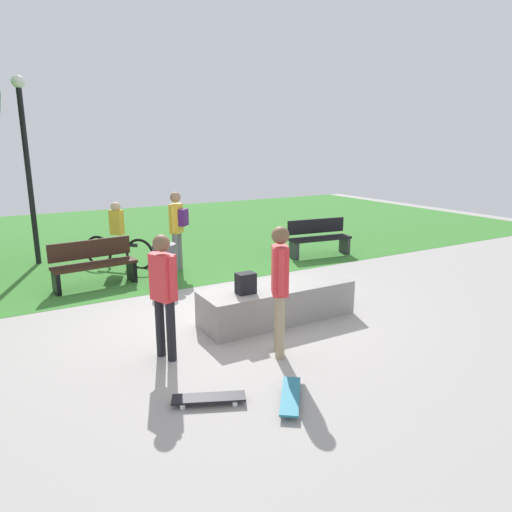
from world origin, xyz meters
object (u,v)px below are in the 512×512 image
object	(u,v)px
cyclist_on_bicycle	(118,240)
skateboard_spare	(209,398)
skateboard_by_ledge	(290,396)
lamp_post	(26,153)
skater_performing_trick	(280,281)
backpack_on_ledge	(246,283)
skater_watching	(163,288)
trash_bin	(165,266)
concrete_ledge	(277,303)
park_bench_by_oak	(319,237)
park_bench_near_lamppost	(93,263)
pedestrian_with_backpack	(177,224)

from	to	relation	value
cyclist_on_bicycle	skateboard_spare	bearing A→B (deg)	-95.29
skateboard_by_ledge	lamp_post	distance (m)	8.54
skater_performing_trick	cyclist_on_bicycle	bearing A→B (deg)	97.41
lamp_post	cyclist_on_bicycle	xyz separation A→B (m)	(1.60, -1.24, -1.92)
skater_performing_trick	skateboard_spare	size ratio (longest dim) A/B	2.15
backpack_on_ledge	cyclist_on_bicycle	bearing A→B (deg)	99.81
skater_watching	skater_performing_trick	bearing A→B (deg)	-25.66
lamp_post	trash_bin	world-z (taller)	lamp_post
lamp_post	cyclist_on_bicycle	world-z (taller)	lamp_post
skater_performing_trick	skater_watching	size ratio (longest dim) A/B	1.05
skateboard_by_ledge	skateboard_spare	size ratio (longest dim) A/B	0.94
skateboard_by_ledge	concrete_ledge	bearing A→B (deg)	60.96
skater_watching	trash_bin	xyz separation A→B (m)	(1.02, 3.01, -0.54)
skateboard_spare	cyclist_on_bicycle	xyz separation A→B (m)	(0.58, 6.32, 0.57)
concrete_ledge	skater_watching	distance (m)	2.16
concrete_ledge	skateboard_spare	world-z (taller)	concrete_ledge
skater_watching	skateboard_spare	world-z (taller)	skater_watching
skater_watching	cyclist_on_bicycle	size ratio (longest dim) A/B	1.09
skater_performing_trick	skateboard_spare	bearing A→B (deg)	-153.90
backpack_on_ledge	lamp_post	world-z (taller)	lamp_post
backpack_on_ledge	skater_watching	world-z (taller)	skater_watching
concrete_ledge	skater_performing_trick	world-z (taller)	skater_performing_trick
skateboard_spare	skater_performing_trick	bearing A→B (deg)	26.10
skater_performing_trick	lamp_post	distance (m)	7.46
park_bench_by_oak	lamp_post	world-z (taller)	lamp_post
skateboard_spare	park_bench_near_lamppost	xyz separation A→B (m)	(-0.21, 5.04, 0.42)
backpack_on_ledge	park_bench_near_lamppost	xyz separation A→B (m)	(-1.57, 3.38, -0.24)
backpack_on_ledge	trash_bin	world-z (taller)	backpack_on_ledge
lamp_post	cyclist_on_bicycle	distance (m)	2.79
skater_performing_trick	skateboard_spare	distance (m)	1.76
skater_watching	cyclist_on_bicycle	world-z (taller)	skater_watching
cyclist_on_bicycle	pedestrian_with_backpack	bearing A→B (deg)	-43.30
lamp_post	skater_watching	bearing A→B (deg)	-81.07
skater_performing_trick	park_bench_near_lamppost	world-z (taller)	skater_performing_trick
backpack_on_ledge	pedestrian_with_backpack	xyz separation A→B (m)	(0.29, 3.65, 0.34)
skateboard_spare	park_bench_by_oak	size ratio (longest dim) A/B	0.49
trash_bin	pedestrian_with_backpack	bearing A→B (deg)	56.66
park_bench_near_lamppost	skateboard_by_ledge	bearing A→B (deg)	-79.55
skateboard_spare	park_bench_by_oak	distance (m)	7.20
skater_watching	skateboard_by_ledge	xyz separation A→B (m)	(0.82, -1.70, -0.90)
lamp_post	cyclist_on_bicycle	bearing A→B (deg)	-37.92
backpack_on_ledge	park_bench_by_oak	bearing A→B (deg)	40.38
skateboard_spare	cyclist_on_bicycle	bearing A→B (deg)	84.71
concrete_ledge	park_bench_near_lamppost	xyz separation A→B (m)	(-2.19, 3.32, 0.20)
skateboard_by_ledge	pedestrian_with_backpack	world-z (taller)	pedestrian_with_backpack
skateboard_spare	pedestrian_with_backpack	distance (m)	5.65
pedestrian_with_backpack	concrete_ledge	bearing A→B (deg)	-84.82
concrete_ledge	skater_performing_trick	distance (m)	1.47
skateboard_by_ledge	pedestrian_with_backpack	xyz separation A→B (m)	(0.86, 5.72, 0.99)
concrete_ledge	cyclist_on_bicycle	xyz separation A→B (m)	(-1.40, 4.59, 0.35)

